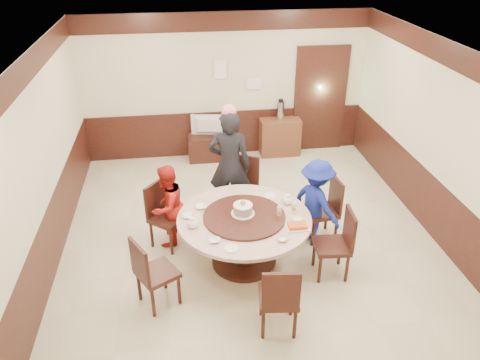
{
  "coord_description": "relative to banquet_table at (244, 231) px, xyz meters",
  "views": [
    {
      "loc": [
        -0.95,
        -5.75,
        4.18
      ],
      "look_at": [
        -0.17,
        -0.21,
        1.1
      ],
      "focal_mm": 35.0,
      "sensor_mm": 36.0,
      "label": 1
    }
  ],
  "objects": [
    {
      "name": "room",
      "position": [
        0.18,
        0.62,
        0.55
      ],
      "size": [
        6.0,
        6.04,
        2.84
      ],
      "color": "beige",
      "rests_on": "ground"
    },
    {
      "name": "banquet_table",
      "position": [
        0.0,
        0.0,
        0.0
      ],
      "size": [
        1.79,
        1.79,
        0.78
      ],
      "color": "black",
      "rests_on": "ground"
    },
    {
      "name": "chair_0",
      "position": [
        1.24,
        0.44,
        -0.23
      ],
      "size": [
        0.49,
        0.48,
        0.97
      ],
      "rotation": [
        0.0,
        0.0,
        1.67
      ],
      "color": "black",
      "rests_on": "ground"
    },
    {
      "name": "chair_1",
      "position": [
        0.16,
        1.24,
        -0.23
      ],
      "size": [
        0.59,
        0.6,
        0.97
      ],
      "rotation": [
        0.0,
        0.0,
        2.67
      ],
      "color": "black",
      "rests_on": "ground"
    },
    {
      "name": "chair_2",
      "position": [
        -1.04,
        0.59,
        -0.23
      ],
      "size": [
        0.62,
        0.62,
        0.97
      ],
      "rotation": [
        0.0,
        0.0,
        4.03
      ],
      "color": "black",
      "rests_on": "ground"
    },
    {
      "name": "chair_3",
      "position": [
        -1.18,
        -0.63,
        -0.23
      ],
      "size": [
        0.6,
        0.6,
        0.97
      ],
      "rotation": [
        0.0,
        0.0,
        5.23
      ],
      "color": "black",
      "rests_on": "ground"
    },
    {
      "name": "chair_4",
      "position": [
        0.21,
        -1.25,
        -0.23
      ],
      "size": [
        0.49,
        0.5,
        0.97
      ],
      "rotation": [
        0.0,
        0.0,
        6.16
      ],
      "color": "black",
      "rests_on": "ground"
    },
    {
      "name": "chair_5",
      "position": [
        1.13,
        -0.39,
        -0.23
      ],
      "size": [
        0.48,
        0.47,
        0.97
      ],
      "rotation": [
        0.0,
        0.0,
        7.78
      ],
      "color": "black",
      "rests_on": "ground"
    },
    {
      "name": "person_standing",
      "position": [
        -0.04,
        1.23,
        0.37
      ],
      "size": [
        0.75,
        0.59,
        1.81
      ],
      "primitive_type": "imported",
      "rotation": [
        0.0,
        0.0,
        2.88
      ],
      "color": "black",
      "rests_on": "ground"
    },
    {
      "name": "person_red",
      "position": [
        -1.02,
        0.63,
        0.09
      ],
      "size": [
        0.74,
        0.77,
        1.25
      ],
      "primitive_type": "imported",
      "rotation": [
        0.0,
        0.0,
        4.08
      ],
      "color": "red",
      "rests_on": "ground"
    },
    {
      "name": "person_blue",
      "position": [
        1.1,
        0.38,
        0.13
      ],
      "size": [
        0.84,
        0.98,
        1.32
      ],
      "primitive_type": "imported",
      "rotation": [
        0.0,
        0.0,
        2.08
      ],
      "color": "navy",
      "rests_on": "ground"
    },
    {
      "name": "birthday_cake",
      "position": [
        -0.01,
        0.04,
        0.32
      ],
      "size": [
        0.32,
        0.32,
        0.21
      ],
      "color": "white",
      "rests_on": "banquet_table"
    },
    {
      "name": "teapot_left",
      "position": [
        -0.69,
        -0.14,
        0.28
      ],
      "size": [
        0.17,
        0.15,
        0.13
      ],
      "primitive_type": "ellipsoid",
      "color": "white",
      "rests_on": "banquet_table"
    },
    {
      "name": "teapot_right",
      "position": [
        0.65,
        0.26,
        0.28
      ],
      "size": [
        0.17,
        0.15,
        0.13
      ],
      "primitive_type": "ellipsoid",
      "color": "white",
      "rests_on": "banquet_table"
    },
    {
      "name": "bowl_0",
      "position": [
        -0.55,
        0.32,
        0.23
      ],
      "size": [
        0.15,
        0.15,
        0.04
      ],
      "primitive_type": "imported",
      "color": "white",
      "rests_on": "banquet_table"
    },
    {
      "name": "bowl_1",
      "position": [
        0.39,
        -0.57,
        0.24
      ],
      "size": [
        0.14,
        0.14,
        0.04
      ],
      "primitive_type": "imported",
      "color": "white",
      "rests_on": "banquet_table"
    },
    {
      "name": "bowl_2",
      "position": [
        -0.44,
        -0.48,
        0.23
      ],
      "size": [
        0.14,
        0.14,
        0.03
      ],
      "primitive_type": "imported",
      "color": "white",
      "rests_on": "banquet_table"
    },
    {
      "name": "bowl_3",
      "position": [
        0.67,
        -0.18,
        0.24
      ],
      "size": [
        0.14,
        0.14,
        0.04
      ],
      "primitive_type": "imported",
      "color": "white",
      "rests_on": "banquet_table"
    },
    {
      "name": "bowl_4",
      "position": [
        -0.74,
        0.11,
        0.24
      ],
      "size": [
        0.15,
        0.15,
        0.04
      ],
      "primitive_type": "imported",
      "color": "white",
      "rests_on": "banquet_table"
    },
    {
      "name": "saucer_near",
      "position": [
        -0.25,
        -0.65,
        0.22
      ],
      "size": [
        0.18,
        0.18,
        0.01
      ],
      "primitive_type": "cylinder",
      "color": "white",
      "rests_on": "banquet_table"
    },
    {
      "name": "saucer_far",
      "position": [
        0.45,
        0.5,
        0.22
      ],
      "size": [
        0.18,
        0.18,
        0.01
      ],
      "primitive_type": "cylinder",
      "color": "white",
      "rests_on": "banquet_table"
    },
    {
      "name": "shrimp_platter",
      "position": [
        0.64,
        -0.34,
        0.24
      ],
      "size": [
        0.3,
        0.2,
        0.06
      ],
      "color": "white",
      "rests_on": "banquet_table"
    },
    {
      "name": "bottle_0",
      "position": [
        0.46,
        -0.06,
        0.3
      ],
      "size": [
        0.06,
        0.06,
        0.16
      ],
      "primitive_type": "cylinder",
      "color": "white",
      "rests_on": "banquet_table"
    },
    {
      "name": "bottle_1",
      "position": [
        0.68,
        0.02,
        0.3
      ],
      "size": [
        0.06,
        0.06,
        0.16
      ],
      "primitive_type": "cylinder",
      "color": "white",
      "rests_on": "banquet_table"
    },
    {
      "name": "tv_stand",
      "position": [
        -0.19,
        3.36,
        -0.28
      ],
      "size": [
        0.85,
        0.45,
        0.5
      ],
      "primitive_type": "cube",
      "color": "black",
      "rests_on": "ground"
    },
    {
      "name": "television",
      "position": [
        -0.19,
        3.36,
        0.17
      ],
      "size": [
        0.72,
        0.22,
        0.41
      ],
      "primitive_type": "imported",
      "rotation": [
        0.0,
        0.0,
        2.96
      ],
      "color": "gray",
      "rests_on": "tv_stand"
    },
    {
      "name": "side_cabinet",
      "position": [
        1.24,
        3.39,
        -0.16
      ],
      "size": [
        0.8,
        0.4,
        0.75
      ],
      "primitive_type": "cube",
      "color": "brown",
      "rests_on": "ground"
    },
    {
      "name": "thermos",
      "position": [
        1.23,
        3.39,
        0.41
      ],
      "size": [
        0.15,
        0.15,
        0.38
      ],
      "primitive_type": "cylinder",
      "color": "silver",
      "rests_on": "side_cabinet"
    },
    {
      "name": "notice_left",
      "position": [
        0.07,
        3.56,
        1.22
      ],
      "size": [
        0.25,
        0.0,
        0.35
      ],
      "primitive_type": "cube",
      "color": "white",
      "rests_on": "room"
    },
    {
      "name": "notice_right",
      "position": [
        0.72,
        3.56,
        0.92
      ],
      "size": [
        0.3,
        0.0,
        0.22
      ],
      "primitive_type": "cube",
      "color": "white",
      "rests_on": "room"
    }
  ]
}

